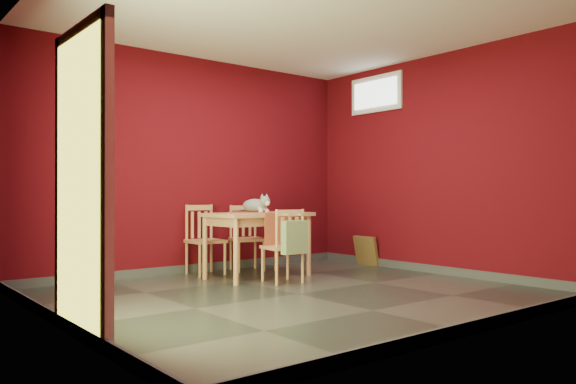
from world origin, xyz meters
TOP-DOWN VIEW (x-y plane):
  - ground at (0.00, 0.00)m, footprint 4.50×4.50m
  - room_shell at (0.00, 0.00)m, footprint 4.50×4.50m
  - doorway at (-2.23, -0.40)m, footprint 0.06×1.01m
  - window at (2.23, 1.00)m, footprint 0.05×0.90m
  - outlet_plate at (1.60, 1.99)m, footprint 0.08×0.02m
  - dining_table at (0.34, 1.13)m, footprint 1.26×0.79m
  - table_runner at (0.34, 1.01)m, footprint 0.39×0.73m
  - chair_far_left at (-0.02, 1.76)m, footprint 0.41×0.41m
  - chair_far_right at (0.60, 1.74)m, footprint 0.48×0.48m
  - chair_near at (0.33, 0.62)m, footprint 0.43×0.43m
  - tote_bag at (0.31, 0.42)m, footprint 0.30×0.18m
  - cat at (0.33, 1.18)m, footprint 0.31×0.49m
  - picture_frame at (2.19, 1.15)m, footprint 0.14×0.40m

SIDE VIEW (x-z plane):
  - ground at x=0.00m, z-range 0.00..0.00m
  - room_shell at x=0.00m, z-range -2.20..2.30m
  - picture_frame at x=2.19m, z-range 0.00..0.40m
  - outlet_plate at x=1.60m, z-range 0.24..0.36m
  - chair_near at x=0.33m, z-range 0.01..0.82m
  - chair_far_right at x=0.60m, z-range 0.01..0.84m
  - chair_far_left at x=-0.02m, z-range 0.01..0.86m
  - tote_bag at x=0.31m, z-range 0.30..0.73m
  - dining_table at x=0.34m, z-range 0.28..1.04m
  - table_runner at x=0.34m, z-range 0.52..0.88m
  - cat at x=0.33m, z-range 0.76..0.99m
  - doorway at x=-2.23m, z-range 0.06..2.19m
  - window at x=2.23m, z-range 2.10..2.60m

